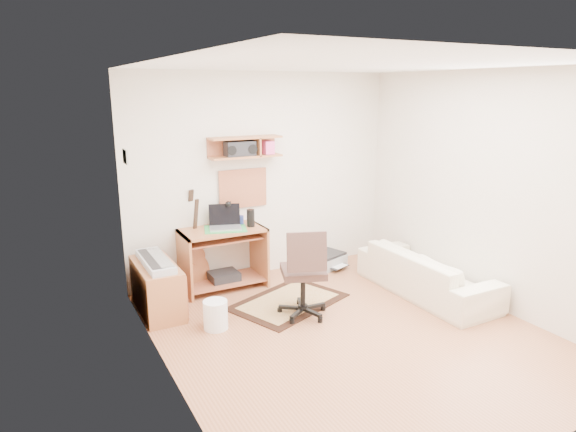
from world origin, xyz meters
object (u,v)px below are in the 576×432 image
cabinet (157,288)px  task_chair (303,271)px  printer (326,261)px  sofa (427,265)px  desk (223,259)px

cabinet → task_chair: bearing=-31.1°
printer → sofa: 1.49m
desk → task_chair: 1.24m
cabinet → desk: bearing=19.4°
task_chair → sofa: 1.61m
sofa → task_chair: bearing=83.7°
cabinet → printer: (2.41, 0.36, -0.19)m
printer → sofa: (0.55, -1.36, 0.27)m
desk → printer: size_ratio=2.05×
desk → cabinet: (-0.89, -0.31, -0.10)m
cabinet → sofa: 3.13m
desk → task_chair: bearing=-67.4°
task_chair → cabinet: (-1.37, 0.82, -0.23)m
task_chair → sofa: bearing=14.0°
sofa → desk: bearing=57.6°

